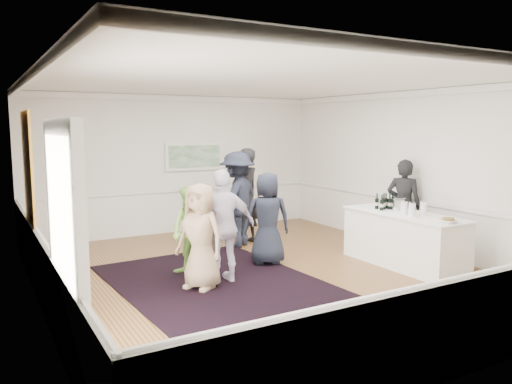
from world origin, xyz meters
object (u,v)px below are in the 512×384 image
guest_dark_a (238,199)px  nut_bowl (448,220)px  ice_bucket (398,205)px  guest_tan (200,237)px  serving_table (404,239)px  guest_green (191,232)px  guest_navy (267,218)px  guest_lilac (224,226)px  guest_dark_b (245,196)px  bartender (404,206)px

guest_dark_a → nut_bowl: bearing=84.9°
ice_bucket → guest_tan: bearing=174.2°
serving_table → nut_bowl: (-0.06, -0.98, 0.51)m
serving_table → guest_green: guest_green is taller
guest_tan → guest_navy: guest_navy is taller
guest_lilac → guest_dark_b: (1.58, 2.21, 0.11)m
bartender → nut_bowl: bartender is taller
guest_dark_a → ice_bucket: guest_dark_a is taller
guest_dark_b → ice_bucket: (1.71, -2.70, 0.05)m
guest_tan → bartender: bearing=60.9°
guest_dark_b → guest_green: bearing=20.6°
guest_lilac → nut_bowl: 3.60m
bartender → guest_dark_b: size_ratio=0.91×
serving_table → guest_navy: bearing=147.6°
nut_bowl → guest_tan: bearing=156.1°
guest_lilac → guest_dark_a: size_ratio=0.92×
ice_bucket → guest_dark_b: bearing=122.4°
guest_navy → nut_bowl: (2.00, -2.28, 0.15)m
guest_green → guest_lilac: size_ratio=0.83×
guest_lilac → serving_table: bearing=169.3°
bartender → guest_dark_a: guest_dark_a is taller
serving_table → guest_tan: (-3.68, 0.62, 0.34)m
guest_dark_a → guest_navy: bearing=52.6°
guest_tan → serving_table: bearing=49.4°
serving_table → guest_dark_a: 3.41m
bartender → guest_dark_b: 3.24m
bartender → ice_bucket: bartender is taller
bartender → guest_lilac: 3.99m
bartender → guest_tan: size_ratio=1.13×
guest_tan → guest_dark_b: bearing=107.8°
guest_navy → ice_bucket: bearing=173.9°
bartender → ice_bucket: size_ratio=7.11×
guest_green → guest_lilac: guest_lilac is taller
serving_table → guest_tan: size_ratio=1.44×
guest_green → guest_dark_b: size_ratio=0.74×
bartender → nut_bowl: size_ratio=6.51×
guest_lilac → guest_navy: 1.30m
bartender → guest_dark_a: bearing=21.7°
guest_navy → guest_tan: bearing=43.6°
guest_lilac → guest_navy: size_ratio=1.08×
guest_tan → ice_bucket: size_ratio=6.29×
guest_lilac → ice_bucket: bearing=173.6°
serving_table → guest_green: (-3.56, 1.27, 0.28)m
serving_table → guest_lilac: size_ratio=1.29×
guest_dark_b → nut_bowl: (1.58, -3.91, -0.03)m
guest_green → guest_dark_a: bearing=105.5°
guest_tan → guest_dark_a: (1.77, 2.16, 0.17)m
ice_bucket → nut_bowl: 1.23m
guest_dark_b → ice_bucket: bearing=101.9°
guest_tan → guest_dark_a: size_ratio=0.83×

